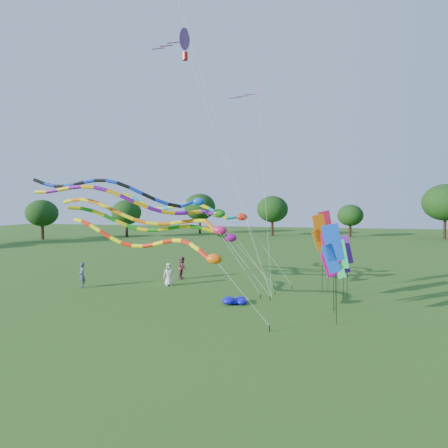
% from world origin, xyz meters
% --- Properties ---
extents(ground, '(160.00, 160.00, 0.00)m').
position_xyz_m(ground, '(0.00, 0.00, 0.00)').
color(ground, '#295215').
rests_on(ground, ground).
extents(tree_ring, '(121.01, 118.59, 9.65)m').
position_xyz_m(tree_ring, '(-8.40, 4.02, 5.52)').
color(tree_ring, '#382314').
rests_on(tree_ring, ground).
extents(tube_kite_red, '(11.66, 2.42, 5.62)m').
position_xyz_m(tube_kite_red, '(-3.11, 0.35, 3.76)').
color(tube_kite_red, black).
rests_on(tube_kite_red, ground).
extents(tube_kite_orange, '(15.21, 1.62, 7.00)m').
position_xyz_m(tube_kite_orange, '(-5.48, 5.28, 5.00)').
color(tube_kite_orange, black).
rests_on(tube_kite_orange, ground).
extents(tube_kite_purple, '(15.26, 3.17, 7.78)m').
position_xyz_m(tube_kite_purple, '(-5.56, 4.14, 6.00)').
color(tube_kite_purple, black).
rests_on(tube_kite_purple, ground).
extents(tube_kite_blue, '(15.01, 1.84, 8.20)m').
position_xyz_m(tube_kite_blue, '(-6.51, 3.71, 6.69)').
color(tube_kite_blue, black).
rests_on(tube_kite_blue, ground).
extents(tube_kite_cyan, '(12.80, 1.30, 7.29)m').
position_xyz_m(tube_kite_cyan, '(-3.54, 7.90, 5.54)').
color(tube_kite_cyan, black).
rests_on(tube_kite_cyan, ground).
extents(tube_kite_green, '(13.81, 3.10, 6.41)m').
position_xyz_m(tube_kite_green, '(-4.77, 6.20, 4.29)').
color(tube_kite_green, black).
rests_on(tube_kite_green, ground).
extents(delta_kite_high_a, '(8.24, 2.05, 17.66)m').
position_xyz_m(delta_kite_high_a, '(-3.47, 5.27, 16.61)').
color(delta_kite_high_a, black).
rests_on(delta_kite_high_a, ground).
extents(delta_kite_high_c, '(4.22, 8.17, 16.29)m').
position_xyz_m(delta_kite_high_c, '(0.55, 11.23, 14.75)').
color(delta_kite_high_c, black).
rests_on(delta_kite_high_c, ground).
extents(banner_pole_green, '(1.09, 0.55, 3.77)m').
position_xyz_m(banner_pole_green, '(6.53, 5.93, 2.52)').
color(banner_pole_green, black).
rests_on(banner_pole_green, ground).
extents(banner_pole_orange, '(1.10, 0.53, 5.33)m').
position_xyz_m(banner_pole_orange, '(5.28, 7.14, 4.06)').
color(banner_pole_orange, black).
rests_on(banner_pole_orange, ground).
extents(banner_pole_magenta_b, '(1.10, 0.53, 4.38)m').
position_xyz_m(banner_pole_magenta_b, '(5.79, 2.94, 3.12)').
color(banner_pole_magenta_b, black).
rests_on(banner_pole_magenta_b, ground).
extents(banner_pole_red, '(1.10, 0.52, 5.54)m').
position_xyz_m(banner_pole_red, '(5.69, 7.99, 4.26)').
color(banner_pole_red, black).
rests_on(banner_pole_red, ground).
extents(banner_pole_blue_a, '(1.15, 0.33, 5.02)m').
position_xyz_m(banner_pole_blue_a, '(5.80, 0.68, 3.75)').
color(banner_pole_blue_a, black).
rests_on(banner_pole_blue_a, ground).
extents(banner_pole_violet, '(1.16, 0.08, 3.99)m').
position_xyz_m(banner_pole_violet, '(6.79, 6.43, 2.74)').
color(banner_pole_violet, black).
rests_on(banner_pole_violet, ground).
extents(banner_pole_magenta_a, '(1.14, 0.37, 4.62)m').
position_xyz_m(banner_pole_magenta_a, '(5.84, 2.44, 3.36)').
color(banner_pole_magenta_a, black).
rests_on(banner_pole_magenta_a, ground).
extents(blue_nylon_heap, '(1.42, 1.52, 0.48)m').
position_xyz_m(blue_nylon_heap, '(0.35, 3.40, 0.22)').
color(blue_nylon_heap, '#0E0EB6').
rests_on(blue_nylon_heap, ground).
extents(person_a, '(0.96, 0.83, 1.65)m').
position_xyz_m(person_a, '(-5.32, 7.05, 0.83)').
color(person_a, silver).
rests_on(person_a, ground).
extents(person_b, '(0.79, 0.74, 1.82)m').
position_xyz_m(person_b, '(-11.07, 4.94, 0.91)').
color(person_b, '#455361').
rests_on(person_b, ground).
extents(person_c, '(0.69, 0.87, 1.77)m').
position_xyz_m(person_c, '(-5.19, 9.63, 0.88)').
color(person_c, brown).
rests_on(person_c, ground).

